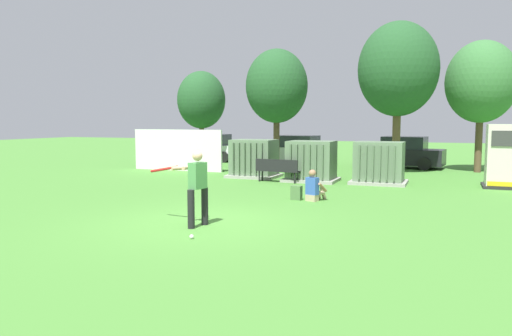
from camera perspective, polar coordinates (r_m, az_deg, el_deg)
ground_plane at (r=11.64m, az=-6.69°, el=-6.45°), size 96.00×96.00×0.00m
fence_panel at (r=23.94m, az=-9.25°, el=2.10°), size 4.80×0.12×2.00m
transformer_west at (r=20.79m, az=-0.24°, el=1.07°), size 2.10×1.70×1.62m
transformer_mid_west at (r=19.51m, az=6.53°, el=0.74°), size 2.10×1.70×1.62m
transformer_mid_east at (r=19.24m, az=14.31°, el=0.54°), size 2.10×1.70×1.62m
generator_enclosure at (r=19.66m, az=27.51°, el=1.20°), size 1.60×1.40×2.30m
park_bench at (r=19.07m, az=2.53°, el=-0.10°), size 1.83×0.57×0.92m
batter at (r=11.14m, az=-7.11°, el=-1.91°), size 1.61×0.75×1.74m
sports_ball at (r=10.12m, az=-7.60°, el=-8.03°), size 0.09×0.09×0.09m
seated_spectator at (r=14.79m, az=6.86°, el=-2.40°), size 0.65×0.79×0.96m
backpack at (r=14.89m, az=4.80°, el=-2.96°), size 0.34×0.29×0.44m
tree_left at (r=28.03m, az=-6.46°, el=7.95°), size 2.75×2.75×5.25m
tree_center_left at (r=25.27m, az=2.45°, el=9.58°), size 3.19×3.19×6.10m
tree_center_right at (r=23.48m, az=16.40°, el=11.06°), size 3.63×3.63×6.94m
tree_right at (r=25.12m, az=25.02°, el=9.15°), size 3.21×3.21×6.14m
parked_car_leftmost at (r=29.48m, az=-5.52°, el=2.30°), size 4.30×2.13×1.62m
parked_car_left_of_center at (r=26.96m, az=4.70°, el=2.01°), size 4.37×2.29×1.62m
parked_car_right_of_center at (r=26.17m, az=16.83°, el=1.68°), size 4.37×2.30×1.62m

